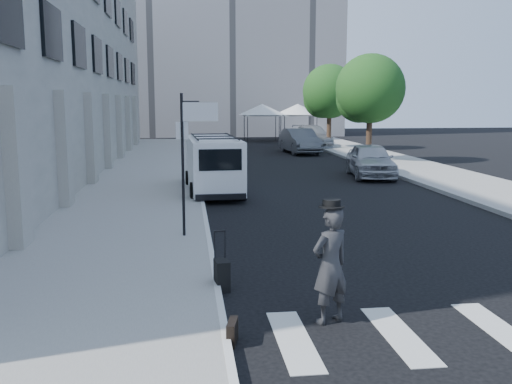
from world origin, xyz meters
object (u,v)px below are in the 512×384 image
object	(u,v)px
parked_car_b	(300,141)
parked_car_c	(312,137)
briefcase	(232,332)
cargo_van	(213,164)
suitcase	(222,275)
businessman	(330,265)
parked_car_a	(370,160)

from	to	relation	value
parked_car_b	parked_car_c	world-z (taller)	parked_car_c
briefcase	cargo_van	xyz separation A→B (m)	(0.39, 13.69, 0.92)
suitcase	parked_car_b	world-z (taller)	parked_car_b
businessman	parked_car_c	xyz separation A→B (m)	(7.11, 33.37, -0.10)
briefcase	parked_car_b	world-z (taller)	parked_car_b
suitcase	parked_car_b	bearing A→B (deg)	67.83
cargo_van	parked_car_a	distance (m)	8.26
businessman	parked_car_c	distance (m)	34.12
briefcase	parked_car_c	xyz separation A→B (m)	(8.70, 33.99, 0.66)
suitcase	parked_car_b	distance (m)	28.03
cargo_van	parked_car_b	xyz separation A→B (m)	(6.52, 15.83, -0.27)
suitcase	parked_car_a	world-z (taller)	parked_car_a
briefcase	parked_car_b	bearing A→B (deg)	89.24
briefcase	parked_car_a	distance (m)	19.06
suitcase	cargo_van	bearing A→B (deg)	80.12
briefcase	parked_car_b	xyz separation A→B (m)	(6.91, 29.52, 0.65)
businessman	cargo_van	bearing A→B (deg)	-111.37
suitcase	parked_car_a	xyz separation A→B (m)	(7.77, 15.03, 0.48)
briefcase	suitcase	distance (m)	2.37
suitcase	parked_car_a	distance (m)	16.93
parked_car_b	parked_car_c	bearing A→B (deg)	63.77
suitcase	cargo_van	xyz separation A→B (m)	(0.39, 11.33, 0.80)
parked_car_c	parked_car_b	bearing A→B (deg)	-111.46
parked_car_a	parked_car_c	xyz separation A→B (m)	(0.93, 16.59, 0.05)
briefcase	suitcase	size ratio (longest dim) A/B	0.40
businessman	parked_car_a	bearing A→B (deg)	-136.81
cargo_van	parked_car_c	xyz separation A→B (m)	(8.31, 20.30, -0.26)
businessman	parked_car_b	world-z (taller)	businessman
businessman	cargo_van	size ratio (longest dim) A/B	0.33
cargo_van	parked_car_b	size ratio (longest dim) A/B	1.12
cargo_van	parked_car_a	xyz separation A→B (m)	(7.38, 3.71, -0.31)
parked_car_a	suitcase	bearing A→B (deg)	-109.73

